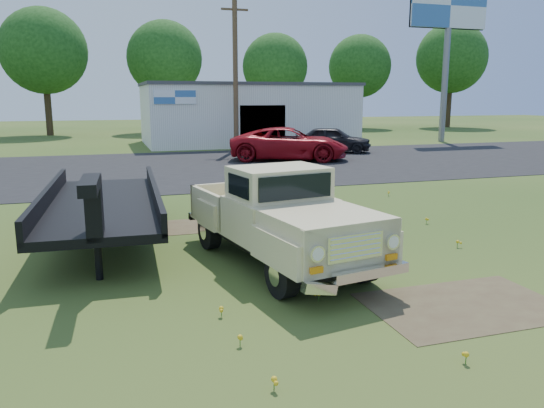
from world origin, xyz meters
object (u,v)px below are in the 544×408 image
Objects in this scene: flatbed_trailer at (103,198)px; red_pickup at (289,144)px; dark_sedan at (333,140)px; billboard at (448,20)px; vintage_pickup_truck at (279,216)px.

flatbed_trailer is 1.20× the size of red_pickup.
dark_sedan is at bearing 54.07° from flatbed_trailer.
dark_sedan is (-10.90, -4.94, -7.79)m from billboard.
vintage_pickup_truck is at bearing -38.53° from flatbed_trailer.
flatbed_trailer is 1.63× the size of dark_sedan.
dark_sedan is (12.94, 16.34, -0.23)m from flatbed_trailer.
vintage_pickup_truck is at bearing -130.53° from billboard.
red_pickup is (9.21, 13.42, -0.15)m from flatbed_trailer.
vintage_pickup_truck is (-20.60, -24.09, -7.58)m from billboard.
red_pickup reaches higher than dark_sedan.
flatbed_trailer is at bearing 167.17° from red_pickup.
dark_sedan is (3.74, 2.91, -0.09)m from red_pickup.
vintage_pickup_truck is 17.30m from red_pickup.
flatbed_trailer reaches higher than vintage_pickup_truck.
billboard reaches higher than dark_sedan.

